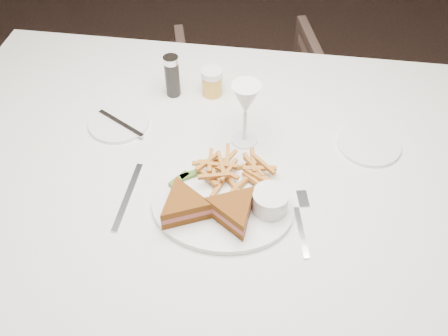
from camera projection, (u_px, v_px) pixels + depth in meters
ground at (130, 228)px, 2.01m from camera, size 5.00×5.00×0.00m
table at (225, 253)px, 1.49m from camera, size 1.65×1.20×0.75m
chair_far at (250, 102)px, 2.10m from camera, size 0.65×0.63×0.59m
table_setting at (226, 169)px, 1.16m from camera, size 0.81×0.67×0.18m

